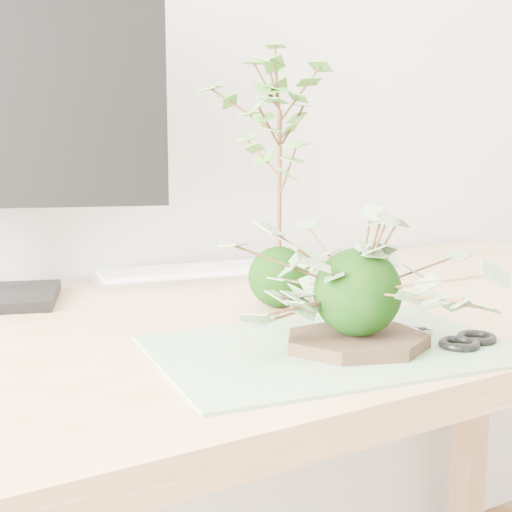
# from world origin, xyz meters

# --- Properties ---
(desk) EXTENTS (1.60, 0.70, 0.74)m
(desk) POSITION_xyz_m (0.09, 1.23, 0.65)
(desk) COLOR #D2B082
(desk) RESTS_ON ground_plane
(cutting_mat) EXTENTS (0.44, 0.33, 0.00)m
(cutting_mat) POSITION_xyz_m (0.04, 1.04, 0.74)
(cutting_mat) COLOR #6A976B
(cutting_mat) RESTS_ON desk
(stone_dish) EXTENTS (0.22, 0.22, 0.01)m
(stone_dish) POSITION_xyz_m (0.06, 1.02, 0.75)
(stone_dish) COLOR black
(stone_dish) RESTS_ON cutting_mat
(ivy_kokedama) EXTENTS (0.36, 0.36, 0.20)m
(ivy_kokedama) POSITION_xyz_m (0.06, 1.02, 0.86)
(ivy_kokedama) COLOR black
(ivy_kokedama) RESTS_ON stone_dish
(maple_kokedama) EXTENTS (0.23, 0.23, 0.37)m
(maple_kokedama) POSITION_xyz_m (0.11, 1.25, 1.00)
(maple_kokedama) COLOR black
(maple_kokedama) RESTS_ON desk
(keyboard) EXTENTS (0.45, 0.20, 0.02)m
(keyboard) POSITION_xyz_m (0.14, 1.51, 0.75)
(keyboard) COLOR #B7B7B7
(keyboard) RESTS_ON desk
(scissors) EXTENTS (0.09, 0.20, 0.01)m
(scissors) POSITION_xyz_m (0.17, 0.99, 0.75)
(scissors) COLOR #94939A
(scissors) RESTS_ON cutting_mat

